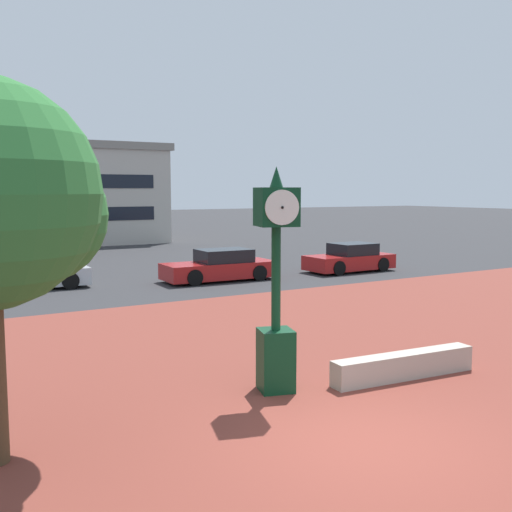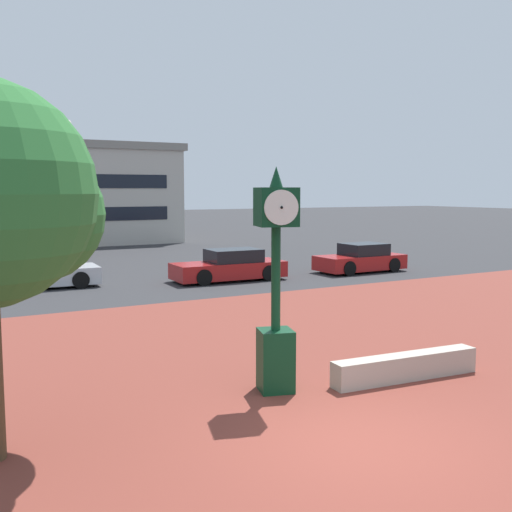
{
  "view_description": "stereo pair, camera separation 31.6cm",
  "coord_description": "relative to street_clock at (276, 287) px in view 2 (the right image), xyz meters",
  "views": [
    {
      "loc": [
        -5.71,
        -6.55,
        3.67
      ],
      "look_at": [
        -0.06,
        2.9,
        2.48
      ],
      "focal_mm": 42.78,
      "sensor_mm": 36.0,
      "label": 1
    },
    {
      "loc": [
        -5.43,
        -6.71,
        3.67
      ],
      "look_at": [
        -0.06,
        2.9,
        2.48
      ],
      "focal_mm": 42.78,
      "sensor_mm": 36.0,
      "label": 2
    }
  ],
  "objects": [
    {
      "name": "street_lamp_post",
      "position": [
        0.33,
        18.13,
        2.18
      ],
      "size": [
        0.36,
        0.36,
        6.72
      ],
      "color": "#4C4C51",
      "rests_on": "ground"
    },
    {
      "name": "planter_wall",
      "position": [
        2.56,
        -0.67,
        -1.67
      ],
      "size": [
        3.22,
        0.65,
        0.5
      ],
      "primitive_type": "cube",
      "rotation": [
        0.0,
        0.0,
        -0.08
      ],
      "color": "#ADA393",
      "rests_on": "ground"
    },
    {
      "name": "car_street_far",
      "position": [
        11.84,
        12.21,
        -1.35
      ],
      "size": [
        4.1,
        1.88,
        1.28
      ],
      "rotation": [
        0.0,
        0.0,
        1.58
      ],
      "color": "maroon",
      "rests_on": "ground"
    },
    {
      "name": "street_clock",
      "position": [
        0.0,
        0.0,
        0.0
      ],
      "size": [
        0.86,
        0.89,
        4.09
      ],
      "rotation": [
        0.0,
        0.0,
        -0.29
      ],
      "color": "#0C381E",
      "rests_on": "ground"
    },
    {
      "name": "car_street_near",
      "position": [
        5.47,
        12.71,
        -1.35
      ],
      "size": [
        4.65,
        1.94,
        1.28
      ],
      "rotation": [
        0.0,
        0.0,
        1.54
      ],
      "color": "maroon",
      "rests_on": "ground"
    },
    {
      "name": "ground_plane",
      "position": [
        -0.18,
        -2.61,
        -1.92
      ],
      "size": [
        200.0,
        200.0,
        0.0
      ],
      "primitive_type": "plane",
      "color": "#2D2D30"
    },
    {
      "name": "car_street_distant",
      "position": [
        -1.52,
        14.52,
        -1.35
      ],
      "size": [
        4.22,
        2.08,
        1.28
      ],
      "rotation": [
        0.0,
        0.0,
        1.52
      ],
      "color": "#B7BABF",
      "rests_on": "ground"
    },
    {
      "name": "plaza_brick_paving",
      "position": [
        -0.18,
        1.34,
        -1.92
      ],
      "size": [
        44.0,
        15.89,
        0.01
      ],
      "primitive_type": "cube",
      "color": "brown",
      "rests_on": "ground"
    }
  ]
}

